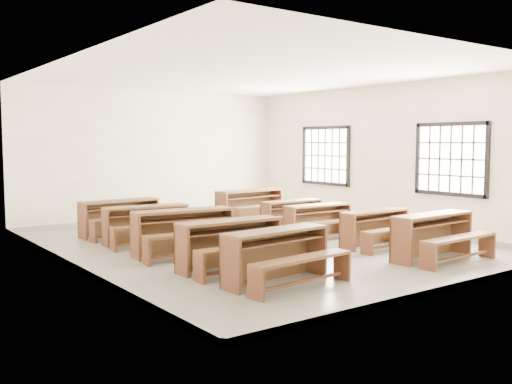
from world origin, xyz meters
TOP-DOWN VIEW (x-y plane):
  - room at (0.09, 0.00)m, footprint 8.50×8.50m
  - desk_set_0 at (-1.50, -2.57)m, footprint 1.71×0.99m
  - desk_set_1 at (-1.55, -1.48)m, footprint 1.70×0.91m
  - desk_set_2 at (-1.58, -0.08)m, footprint 1.83×1.09m
  - desk_set_3 at (-1.62, 1.31)m, footprint 1.69×1.00m
  - desk_set_4 at (-1.64, 2.52)m, footprint 1.69×0.94m
  - desk_set_5 at (1.60, -2.83)m, footprint 1.70×0.91m
  - desk_set_6 at (1.67, -1.50)m, footprint 1.52×0.82m
  - desk_set_7 at (1.51, -0.12)m, footprint 1.53×0.84m
  - desk_set_8 at (1.73, 0.98)m, footprint 1.47×0.79m
  - desk_set_9 at (1.65, 2.45)m, footprint 1.84×1.07m

SIDE VIEW (x-z plane):
  - desk_set_8 at x=1.73m, z-range 0.05..0.71m
  - desk_set_7 at x=1.51m, z-range 0.06..0.73m
  - desk_set_6 at x=1.67m, z-range 0.06..0.73m
  - desk_set_3 at x=-1.62m, z-range 0.06..0.78m
  - desk_set_4 at x=-1.64m, z-range 0.06..0.80m
  - desk_set_0 at x=-1.50m, z-range 0.06..0.80m
  - desk_set_1 at x=-1.55m, z-range 0.06..0.82m
  - desk_set_5 at x=1.60m, z-range 0.06..0.82m
  - desk_set_2 at x=-1.58m, z-range 0.06..0.85m
  - desk_set_9 at x=1.65m, z-range 0.07..0.86m
  - room at x=0.09m, z-range 0.54..3.74m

